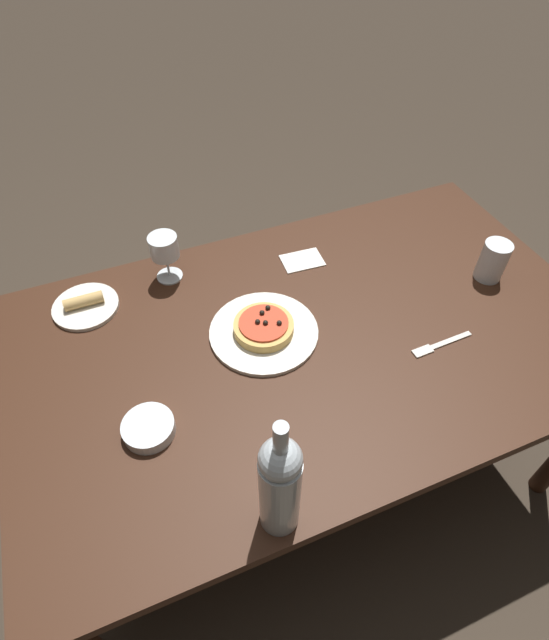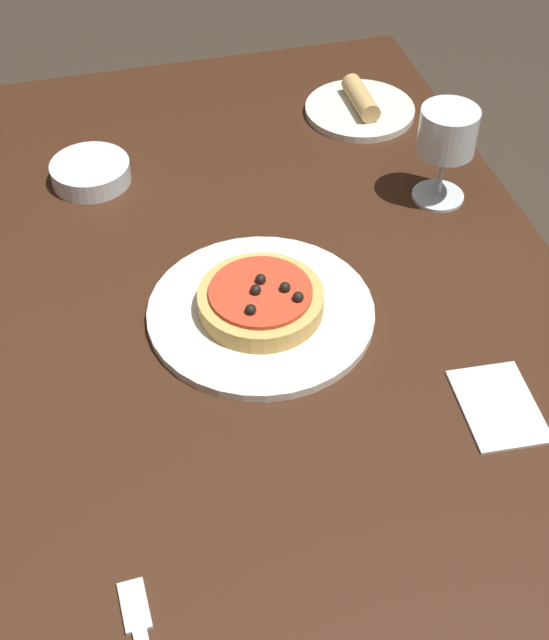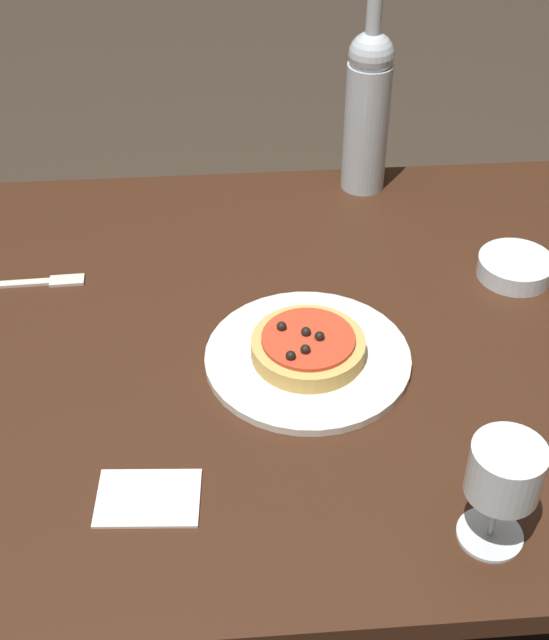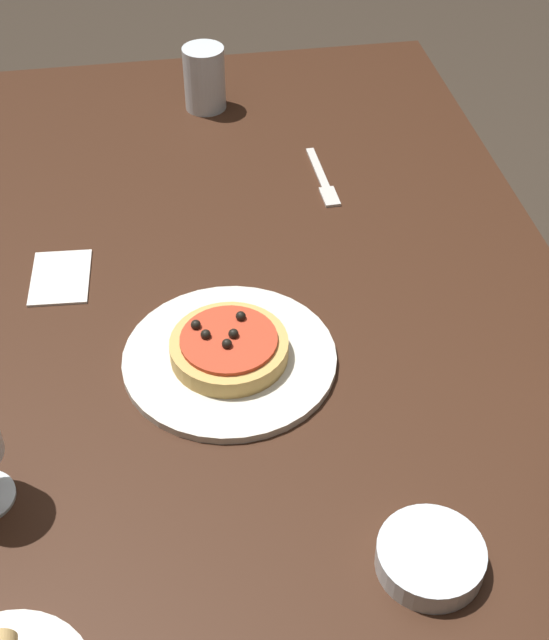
% 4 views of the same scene
% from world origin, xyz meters
% --- Properties ---
extents(ground_plane, '(14.00, 14.00, 0.00)m').
position_xyz_m(ground_plane, '(0.00, 0.00, 0.00)').
color(ground_plane, '#382D23').
extents(dining_table, '(1.60, 0.96, 0.71)m').
position_xyz_m(dining_table, '(0.00, 0.00, 0.63)').
color(dining_table, '#381E11').
rests_on(dining_table, ground_plane).
extents(dinner_plate, '(0.29, 0.29, 0.01)m').
position_xyz_m(dinner_plate, '(-0.12, 0.05, 0.71)').
color(dinner_plate, silver).
rests_on(dinner_plate, dining_table).
extents(pizza, '(0.16, 0.16, 0.04)m').
position_xyz_m(pizza, '(-0.12, 0.05, 0.73)').
color(pizza, tan).
rests_on(pizza, dinner_plate).
extents(wine_glass, '(0.08, 0.08, 0.15)m').
position_xyz_m(wine_glass, '(-0.30, 0.37, 0.81)').
color(wine_glass, silver).
rests_on(wine_glass, dining_table).
extents(wine_bottle, '(0.08, 0.08, 0.36)m').
position_xyz_m(wine_bottle, '(-0.27, -0.42, 0.86)').
color(wine_bottle, '#B2BCC1').
rests_on(wine_bottle, dining_table).
extents(side_bowl, '(0.12, 0.12, 0.03)m').
position_xyz_m(side_bowl, '(-0.47, -0.13, 0.72)').
color(side_bowl, silver).
rests_on(side_bowl, dining_table).
extents(fork, '(0.18, 0.03, 0.00)m').
position_xyz_m(fork, '(0.29, -0.16, 0.71)').
color(fork, beige).
rests_on(fork, dining_table).
extents(paper_napkin, '(0.13, 0.10, 0.00)m').
position_xyz_m(paper_napkin, '(0.10, 0.29, 0.71)').
color(paper_napkin, silver).
rests_on(paper_napkin, dining_table).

